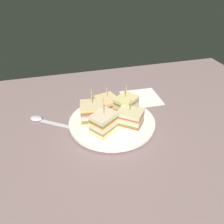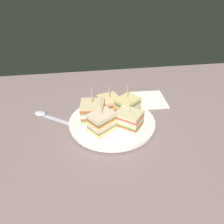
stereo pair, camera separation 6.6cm
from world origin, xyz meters
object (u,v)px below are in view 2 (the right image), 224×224
plate (112,122)px  spoon (45,115)px  sandwich_wedge_1 (127,107)px  sandwich_wedge_3 (93,111)px  napkin (147,99)px  chip_pile (113,119)px  sandwich_wedge_2 (108,104)px  sandwich_wedge_4 (102,122)px  sandwich_wedge_0 (129,120)px

plate → spoon: plate is taller
spoon → sandwich_wedge_1: bearing=-156.7°
sandwich_wedge_3 → napkin: (19.59, 11.38, -4.34)cm
chip_pile → napkin: size_ratio=0.55×
sandwich_wedge_1 → sandwich_wedge_2: size_ratio=1.17×
sandwich_wedge_3 → spoon: 16.69cm
sandwich_wedge_2 → sandwich_wedge_3: size_ratio=0.79×
sandwich_wedge_1 → sandwich_wedge_2: 6.17cm
sandwich_wedge_4 → spoon: (-16.75, 12.26, -4.12)cm
sandwich_wedge_1 → sandwich_wedge_4: size_ratio=0.90×
sandwich_wedge_0 → sandwich_wedge_4: sandwich_wedge_4 is taller
sandwich_wedge_1 → spoon: 25.96cm
sandwich_wedge_1 → sandwich_wedge_0: bearing=46.6°
plate → sandwich_wedge_0: (4.19, -3.66, 3.15)cm
sandwich_wedge_2 → sandwich_wedge_4: (-2.94, -9.93, 0.58)cm
sandwich_wedge_4 → chip_pile: sandwich_wedge_4 is taller
sandwich_wedge_0 → chip_pile: bearing=-3.6°
sandwich_wedge_1 → chip_pile: size_ratio=1.36×
sandwich_wedge_2 → sandwich_wedge_3: (-4.93, -4.23, 0.64)cm
spoon → napkin: bearing=-136.9°
sandwich_wedge_3 → spoon: (-14.76, 6.56, -4.18)cm
sandwich_wedge_2 → sandwich_wedge_1: bearing=45.1°
sandwich_wedge_1 → chip_pile: bearing=-6.5°
chip_pile → napkin: bearing=42.6°
sandwich_wedge_2 → spoon: 20.14cm
sandwich_wedge_0 → sandwich_wedge_3: sandwich_wedge_3 is taller
sandwich_wedge_0 → chip_pile: size_ratio=1.24×
spoon → napkin: (34.35, 4.82, -0.16)cm
plate → sandwich_wedge_2: sandwich_wedge_2 is taller
plate → napkin: 19.04cm
napkin → sandwich_wedge_2: bearing=-154.0°
napkin → spoon: bearing=-172.0°
sandwich_wedge_1 → napkin: sandwich_wedge_1 is taller
sandwich_wedge_0 → sandwich_wedge_3: 10.82cm
spoon → sandwich_wedge_3: bearing=-168.8°
sandwich_wedge_4 → spoon: 21.17cm
plate → spoon: (-20.17, 7.87, -0.61)cm
sandwich_wedge_3 → sandwich_wedge_0: bearing=-19.5°
sandwich_wedge_2 → chip_pile: 5.91cm
plate → sandwich_wedge_2: size_ratio=3.08×
sandwich_wedge_0 → plate: bearing=-2.8°
sandwich_wedge_3 → sandwich_wedge_4: 6.04cm
sandwich_wedge_2 → spoon: size_ratio=0.62×
sandwich_wedge_0 → spoon: size_ratio=0.66×
sandwich_wedge_2 → chip_pile: sandwich_wedge_2 is taller
plate → spoon: bearing=158.7°
sandwich_wedge_3 → spoon: size_ratio=0.78×
chip_pile → sandwich_wedge_3: bearing=165.8°
sandwich_wedge_2 → sandwich_wedge_3: sandwich_wedge_3 is taller
sandwich_wedge_2 → sandwich_wedge_4: size_ratio=0.77×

